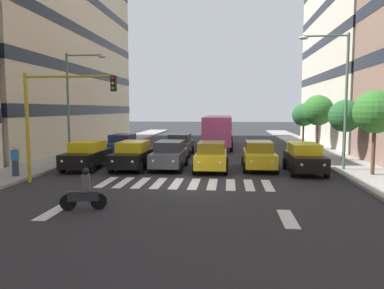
% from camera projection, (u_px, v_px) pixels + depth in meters
% --- Properties ---
extents(ground_plane, '(180.00, 180.00, 0.00)m').
position_uv_depth(ground_plane, '(185.00, 184.00, 18.39)').
color(ground_plane, '#262628').
extents(building_right_block_0, '(9.63, 27.99, 25.37)m').
position_uv_depth(building_right_block_0, '(42.00, 17.00, 36.15)').
color(building_right_block_0, beige).
rests_on(building_right_block_0, ground_plane).
extents(crosswalk_markings, '(8.55, 2.80, 0.01)m').
position_uv_depth(crosswalk_markings, '(185.00, 184.00, 18.39)').
color(crosswalk_markings, silver).
rests_on(crosswalk_markings, ground_plane).
extents(lane_arrow_0, '(0.50, 2.20, 0.01)m').
position_uv_depth(lane_arrow_0, '(288.00, 219.00, 12.52)').
color(lane_arrow_0, silver).
rests_on(lane_arrow_0, ground_plane).
extents(lane_arrow_1, '(0.50, 2.20, 0.01)m').
position_uv_depth(lane_arrow_1, '(53.00, 212.00, 13.36)').
color(lane_arrow_1, silver).
rests_on(lane_arrow_1, ground_plane).
extents(car_0, '(2.02, 4.44, 1.72)m').
position_uv_depth(car_0, '(304.00, 158.00, 21.43)').
color(car_0, black).
rests_on(car_0, ground_plane).
extents(car_1, '(2.02, 4.44, 1.72)m').
position_uv_depth(car_1, '(259.00, 155.00, 22.68)').
color(car_1, gold).
rests_on(car_1, ground_plane).
extents(car_2, '(2.02, 4.44, 1.72)m').
position_uv_depth(car_2, '(212.00, 156.00, 22.29)').
color(car_2, gold).
rests_on(car_2, ground_plane).
extents(car_3, '(2.02, 4.44, 1.72)m').
position_uv_depth(car_3, '(169.00, 155.00, 22.89)').
color(car_3, '#474C51').
rests_on(car_3, ground_plane).
extents(car_4, '(2.02, 4.44, 1.72)m').
position_uv_depth(car_4, '(133.00, 155.00, 22.74)').
color(car_4, black).
rests_on(car_4, ground_plane).
extents(car_5, '(2.02, 4.44, 1.72)m').
position_uv_depth(car_5, '(87.00, 155.00, 22.79)').
color(car_5, black).
rests_on(car_5, ground_plane).
extents(car_row2_0, '(2.02, 4.44, 1.72)m').
position_uv_depth(car_row2_0, '(122.00, 145.00, 29.16)').
color(car_row2_0, navy).
rests_on(car_row2_0, ground_plane).
extents(car_row2_1, '(2.02, 4.44, 1.72)m').
position_uv_depth(car_row2_1, '(179.00, 144.00, 29.47)').
color(car_row2_1, '#474C51').
rests_on(car_row2_1, ground_plane).
extents(bus_behind_traffic, '(2.78, 10.50, 3.00)m').
position_uv_depth(bus_behind_traffic, '(218.00, 128.00, 35.70)').
color(bus_behind_traffic, '#DB5193').
rests_on(bus_behind_traffic, ground_plane).
extents(motorcycle_with_rider, '(1.68, 0.50, 1.57)m').
position_uv_depth(motorcycle_with_rider, '(84.00, 193.00, 13.57)').
color(motorcycle_with_rider, black).
rests_on(motorcycle_with_rider, ground_plane).
extents(traffic_light_gantry, '(4.71, 0.36, 5.50)m').
position_uv_depth(traffic_light_gantry, '(53.00, 109.00, 18.27)').
color(traffic_light_gantry, '#AD991E').
rests_on(traffic_light_gantry, ground_plane).
extents(street_lamp_left, '(2.89, 0.28, 7.93)m').
position_uv_depth(street_lamp_left, '(339.00, 88.00, 21.49)').
color(street_lamp_left, '#4C6B56').
rests_on(street_lamp_left, sidewalk_left).
extents(street_lamp_right, '(2.84, 0.28, 7.35)m').
position_uv_depth(street_lamp_right, '(74.00, 96.00, 25.34)').
color(street_lamp_right, '#4C6B56').
rests_on(street_lamp_right, sidewalk_right).
extents(street_tree_0, '(2.31, 2.31, 4.57)m').
position_uv_depth(street_tree_0, '(375.00, 112.00, 19.79)').
color(street_tree_0, '#513823').
rests_on(street_tree_0, sidewalk_left).
extents(street_tree_1, '(2.23, 2.23, 4.20)m').
position_uv_depth(street_tree_1, '(345.00, 116.00, 25.59)').
color(street_tree_1, '#513823').
rests_on(street_tree_1, sidewalk_left).
extents(street_tree_2, '(2.69, 2.69, 4.80)m').
position_uv_depth(street_tree_2, '(318.00, 110.00, 32.62)').
color(street_tree_2, '#513823').
rests_on(street_tree_2, sidewalk_left).
extents(street_tree_3, '(2.41, 2.41, 4.17)m').
position_uv_depth(street_tree_3, '(304.00, 115.00, 38.66)').
color(street_tree_3, '#513823').
rests_on(street_tree_3, sidewalk_left).
extents(pedestrian_waiting, '(0.36, 0.24, 1.63)m').
position_uv_depth(pedestrian_waiting, '(15.00, 160.00, 19.62)').
color(pedestrian_waiting, '#2D3347').
rests_on(pedestrian_waiting, sidewalk_right).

